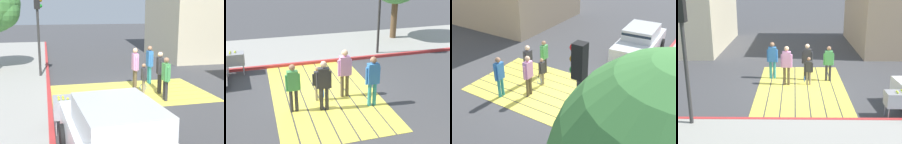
{
  "view_description": "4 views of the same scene",
  "coord_description": "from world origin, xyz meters",
  "views": [
    {
      "loc": [
        -3.32,
        -10.97,
        3.35
      ],
      "look_at": [
        -0.68,
        0.3,
        0.86
      ],
      "focal_mm": 46.14,
      "sensor_mm": 36.0,
      "label": 1
    },
    {
      "loc": [
        9.7,
        -2.27,
        4.89
      ],
      "look_at": [
        0.21,
        0.47,
        0.89
      ],
      "focal_mm": 47.68,
      "sensor_mm": 36.0,
      "label": 2
    },
    {
      "loc": [
        -6.44,
        8.75,
        6.6
      ],
      "look_at": [
        -0.77,
        -0.15,
        1.06
      ],
      "focal_mm": 47.51,
      "sensor_mm": 36.0,
      "label": 3
    },
    {
      "loc": [
        -12.76,
        0.33,
        4.73
      ],
      "look_at": [
        -0.41,
        0.49,
        0.87
      ],
      "focal_mm": 49.94,
      "sensor_mm": 36.0,
      "label": 4
    }
  ],
  "objects": [
    {
      "name": "pedestrian_teen_behind",
      "position": [
        1.19,
        -0.29,
        1.0
      ],
      "size": [
        0.26,
        0.5,
        1.72
      ],
      "color": "#333338",
      "rests_on": "ground"
    },
    {
      "name": "pedestrian_adult_side",
      "position": [
        1.02,
        -1.26,
        0.96
      ],
      "size": [
        0.22,
        0.49,
        1.65
      ],
      "color": "#333338",
      "rests_on": "ground"
    },
    {
      "name": "pedestrian_adult_lead",
      "position": [
        1.35,
        1.34,
        1.03
      ],
      "size": [
        0.23,
        0.52,
        1.77
      ],
      "color": "teal",
      "rests_on": "ground"
    },
    {
      "name": "pedestrian_adult_trailing",
      "position": [
        0.43,
        0.65,
        1.04
      ],
      "size": [
        0.24,
        0.52,
        1.78
      ],
      "color": "brown",
      "rests_on": "ground"
    },
    {
      "name": "crosswalk_stripes",
      "position": [
        0.0,
        -0.0,
        0.01
      ],
      "size": [
        6.4,
        3.8,
        0.01
      ],
      "color": "#EAD64C",
      "rests_on": "ground"
    },
    {
      "name": "curb_painted",
      "position": [
        -3.25,
        0.0,
        0.07
      ],
      "size": [
        0.16,
        40.0,
        0.13
      ],
      "primitive_type": "cube",
      "color": "#BC3333",
      "rests_on": "ground"
    },
    {
      "name": "sidewalk_west",
      "position": [
        -5.6,
        0.0,
        0.06
      ],
      "size": [
        4.8,
        40.0,
        0.12
      ],
      "primitive_type": "cube",
      "color": "#9E9B93",
      "rests_on": "ground"
    },
    {
      "name": "ground_plane",
      "position": [
        0.0,
        0.0,
        0.0
      ],
      "size": [
        120.0,
        120.0,
        0.0
      ],
      "primitive_type": "plane",
      "color": "#424244"
    },
    {
      "name": "pedestrian_child_with_racket",
      "position": [
        0.48,
        -0.32,
        0.72
      ],
      "size": [
        0.29,
        0.4,
        1.28
      ],
      "color": "gray",
      "rests_on": "ground"
    },
    {
      "name": "tennis_ball_cart",
      "position": [
        -2.9,
        -3.2,
        0.7
      ],
      "size": [
        0.56,
        0.8,
        1.02
      ],
      "color": "#99999E",
      "rests_on": "ground"
    }
  ]
}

